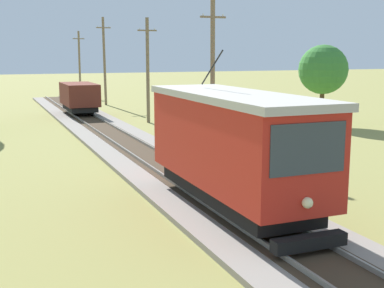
{
  "coord_description": "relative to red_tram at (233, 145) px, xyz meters",
  "views": [
    {
      "loc": [
        -7.08,
        1.28,
        5.02
      ],
      "look_at": [
        -0.22,
        18.2,
        1.77
      ],
      "focal_mm": 48.17,
      "sensor_mm": 36.0,
      "label": 1
    }
  ],
  "objects": [
    {
      "name": "freight_car",
      "position": [
        -0.0,
        27.27,
        -0.64
      ],
      "size": [
        2.4,
        5.2,
        2.31
      ],
      "color": "maroon",
      "rests_on": "rail_right"
    },
    {
      "name": "utility_pole_distant",
      "position": [
        3.97,
        35.7,
        2.09
      ],
      "size": [
        1.4,
        0.55,
        8.38
      ],
      "color": "#7A664C",
      "rests_on": "ground"
    },
    {
      "name": "utility_pole_horizon",
      "position": [
        3.97,
        49.48,
        1.7
      ],
      "size": [
        1.4,
        0.45,
        7.59
      ],
      "color": "#7A664C",
      "rests_on": "ground"
    },
    {
      "name": "utility_pole_far",
      "position": [
        3.97,
        21.62,
        1.64
      ],
      "size": [
        1.4,
        0.25,
        7.47
      ],
      "color": "#7A664C",
      "rests_on": "ground"
    },
    {
      "name": "red_tram",
      "position": [
        0.0,
        0.0,
        0.0
      ],
      "size": [
        2.6,
        8.54,
        4.79
      ],
      "color": "red",
      "rests_on": "rail_right"
    },
    {
      "name": "utility_pole_mid",
      "position": [
        3.97,
        10.34,
        1.77
      ],
      "size": [
        1.4,
        0.32,
        7.73
      ],
      "color": "#7A664C",
      "rests_on": "ground"
    },
    {
      "name": "tree_right_near",
      "position": [
        15.13,
        16.19,
        1.65
      ],
      "size": [
        3.45,
        3.45,
        5.59
      ],
      "color": "#4C3823",
      "rests_on": "ground"
    }
  ]
}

